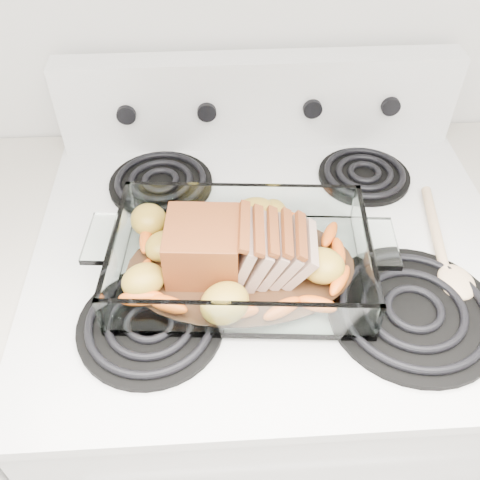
{
  "coord_description": "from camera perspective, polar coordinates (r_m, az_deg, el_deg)",
  "views": [
    {
      "loc": [
        -0.09,
        1.04,
        1.56
      ],
      "look_at": [
        -0.06,
        1.61,
        0.99
      ],
      "focal_mm": 40.0,
      "sensor_mm": 36.0,
      "label": 1
    }
  ],
  "objects": [
    {
      "name": "electric_range",
      "position": [
        1.25,
        2.51,
        -14.98
      ],
      "size": [
        0.78,
        0.7,
        1.12
      ],
      "color": "white",
      "rests_on": "ground"
    },
    {
      "name": "baking_dish",
      "position": [
        0.81,
        0.08,
        -2.41
      ],
      "size": [
        0.38,
        0.25,
        0.07
      ],
      "rotation": [
        0.0,
        0.0,
        -0.08
      ],
      "color": "white",
      "rests_on": "electric_range"
    },
    {
      "name": "pork_roast",
      "position": [
        0.79,
        -1.48,
        -1.01
      ],
      "size": [
        0.22,
        0.11,
        0.09
      ],
      "rotation": [
        0.0,
        0.0,
        0.27
      ],
      "color": "brown",
      "rests_on": "baking_dish"
    },
    {
      "name": "roast_vegetables",
      "position": [
        0.83,
        -0.38,
        0.11
      ],
      "size": [
        0.4,
        0.22,
        0.05
      ],
      "rotation": [
        0.0,
        0.0,
        0.13
      ],
      "color": "orange",
      "rests_on": "baking_dish"
    },
    {
      "name": "wooden_spoon",
      "position": [
        0.91,
        21.17,
        -1.72
      ],
      "size": [
        0.06,
        0.26,
        0.02
      ],
      "rotation": [
        0.0,
        0.0,
        -0.16
      ],
      "color": "#E4B584",
      "rests_on": "electric_range"
    }
  ]
}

